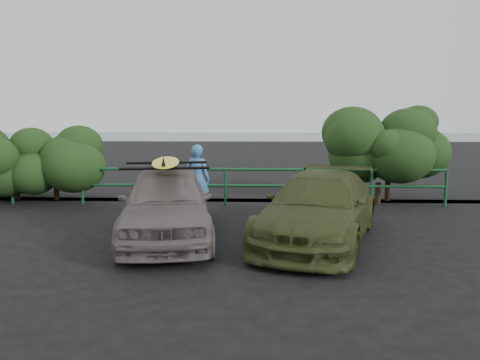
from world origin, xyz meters
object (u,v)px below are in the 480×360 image
object	(u,v)px
olive_vehicle	(319,208)
surfboard	(166,162)
guardrail	(189,186)
sedan	(167,203)
man	(198,179)

from	to	relation	value
olive_vehicle	surfboard	size ratio (longest dim) A/B	1.83
guardrail	olive_vehicle	distance (m)	4.84
guardrail	olive_vehicle	bearing A→B (deg)	-50.30
guardrail	sedan	xyz separation A→B (m)	(0.09, -3.70, 0.21)
sedan	surfboard	xyz separation A→B (m)	(0.00, 0.00, 0.82)
man	surfboard	distance (m)	2.72
sedan	man	xyz separation A→B (m)	(0.29, 2.62, 0.15)
olive_vehicle	surfboard	xyz separation A→B (m)	(-3.00, 0.02, 0.88)
surfboard	sedan	bearing A→B (deg)	171.06
guardrail	sedan	world-z (taller)	sedan
surfboard	guardrail	bearing A→B (deg)	82.51
olive_vehicle	surfboard	world-z (taller)	surfboard
man	sedan	bearing A→B (deg)	101.49
sedan	man	world-z (taller)	man
olive_vehicle	man	bearing A→B (deg)	154.32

